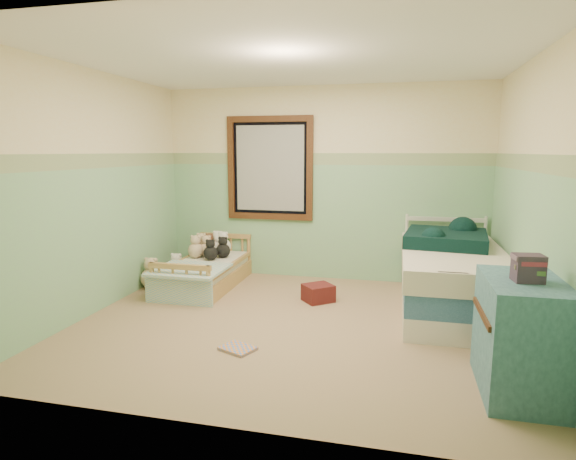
% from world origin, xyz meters
% --- Properties ---
extents(floor, '(4.20, 3.60, 0.02)m').
position_xyz_m(floor, '(0.00, 0.00, -0.01)').
color(floor, '#8D6E50').
rests_on(floor, ground).
extents(ceiling, '(4.20, 3.60, 0.02)m').
position_xyz_m(ceiling, '(0.00, 0.00, 2.51)').
color(ceiling, white).
rests_on(ceiling, wall_back).
extents(wall_back, '(4.20, 0.04, 2.50)m').
position_xyz_m(wall_back, '(0.00, 1.80, 1.25)').
color(wall_back, beige).
rests_on(wall_back, floor).
extents(wall_front, '(4.20, 0.04, 2.50)m').
position_xyz_m(wall_front, '(0.00, -1.80, 1.25)').
color(wall_front, beige).
rests_on(wall_front, floor).
extents(wall_left, '(0.04, 3.60, 2.50)m').
position_xyz_m(wall_left, '(-2.10, 0.00, 1.25)').
color(wall_left, beige).
rests_on(wall_left, floor).
extents(wall_right, '(0.04, 3.60, 2.50)m').
position_xyz_m(wall_right, '(2.10, 0.00, 1.25)').
color(wall_right, beige).
rests_on(wall_right, floor).
extents(wainscot_mint, '(4.20, 0.01, 1.50)m').
position_xyz_m(wainscot_mint, '(0.00, 1.79, 0.75)').
color(wainscot_mint, '#83B48D').
rests_on(wainscot_mint, floor).
extents(border_strip, '(4.20, 0.01, 0.15)m').
position_xyz_m(border_strip, '(0.00, 1.79, 1.57)').
color(border_strip, '#517C56').
rests_on(border_strip, wall_back).
extents(window_frame, '(1.16, 0.06, 1.36)m').
position_xyz_m(window_frame, '(-0.70, 1.76, 1.45)').
color(window_frame, black).
rests_on(window_frame, wall_back).
extents(window_blinds, '(0.92, 0.01, 1.12)m').
position_xyz_m(window_blinds, '(-0.70, 1.77, 1.45)').
color(window_blinds, '#BBBBB6').
rests_on(window_blinds, window_frame).
extents(toddler_bed_frame, '(0.74, 1.48, 0.19)m').
position_xyz_m(toddler_bed_frame, '(-1.35, 1.05, 0.09)').
color(toddler_bed_frame, '#B0804B').
rests_on(toddler_bed_frame, floor).
extents(toddler_mattress, '(0.67, 1.41, 0.12)m').
position_xyz_m(toddler_mattress, '(-1.35, 1.05, 0.25)').
color(toddler_mattress, white).
rests_on(toddler_mattress, toddler_bed_frame).
extents(patchwork_quilt, '(0.80, 0.74, 0.03)m').
position_xyz_m(patchwork_quilt, '(-1.35, 0.59, 0.32)').
color(patchwork_quilt, '#7AB6D6').
rests_on(patchwork_quilt, toddler_mattress).
extents(plush_bed_brown, '(0.18, 0.18, 0.18)m').
position_xyz_m(plush_bed_brown, '(-1.50, 1.55, 0.40)').
color(plush_bed_brown, brown).
rests_on(plush_bed_brown, toddler_mattress).
extents(plush_bed_white, '(0.21, 0.21, 0.21)m').
position_xyz_m(plush_bed_white, '(-1.30, 1.55, 0.41)').
color(plush_bed_white, white).
rests_on(plush_bed_white, toddler_mattress).
extents(plush_bed_tan, '(0.19, 0.19, 0.19)m').
position_xyz_m(plush_bed_tan, '(-1.45, 1.33, 0.41)').
color(plush_bed_tan, '#D5B590').
rests_on(plush_bed_tan, toddler_mattress).
extents(plush_bed_dark, '(0.19, 0.19, 0.19)m').
position_xyz_m(plush_bed_dark, '(-1.22, 1.33, 0.40)').
color(plush_bed_dark, black).
rests_on(plush_bed_dark, toddler_mattress).
extents(plush_floor_cream, '(0.23, 0.23, 0.23)m').
position_xyz_m(plush_floor_cream, '(-1.85, 1.27, 0.12)').
color(plush_floor_cream, white).
rests_on(plush_floor_cream, floor).
extents(plush_floor_tan, '(0.26, 0.26, 0.26)m').
position_xyz_m(plush_floor_tan, '(-1.95, 0.80, 0.13)').
color(plush_floor_tan, '#D5B590').
rests_on(plush_floor_tan, floor).
extents(twin_bed_frame, '(0.98, 1.97, 0.22)m').
position_xyz_m(twin_bed_frame, '(1.55, 0.77, 0.11)').
color(twin_bed_frame, silver).
rests_on(twin_bed_frame, floor).
extents(twin_boxspring, '(0.98, 1.97, 0.22)m').
position_xyz_m(twin_boxspring, '(1.55, 0.77, 0.33)').
color(twin_boxspring, '#29527B').
rests_on(twin_boxspring, twin_bed_frame).
extents(twin_mattress, '(1.02, 2.00, 0.22)m').
position_xyz_m(twin_mattress, '(1.55, 0.77, 0.55)').
color(twin_mattress, beige).
rests_on(twin_mattress, twin_boxspring).
extents(teal_blanket, '(0.94, 0.98, 0.14)m').
position_xyz_m(teal_blanket, '(1.50, 1.07, 0.73)').
color(teal_blanket, black).
rests_on(teal_blanket, twin_mattress).
extents(dresser, '(0.51, 0.81, 0.81)m').
position_xyz_m(dresser, '(1.84, -0.91, 0.41)').
color(dresser, '#2F566B').
rests_on(dresser, floor).
extents(book_stack, '(0.20, 0.16, 0.18)m').
position_xyz_m(book_stack, '(1.84, -0.95, 0.90)').
color(book_stack, '#442528').
rests_on(book_stack, dresser).
extents(red_pillow, '(0.41, 0.40, 0.19)m').
position_xyz_m(red_pillow, '(0.13, 0.77, 0.10)').
color(red_pillow, maroon).
rests_on(red_pillow, floor).
extents(floor_book, '(0.34, 0.31, 0.03)m').
position_xyz_m(floor_book, '(-0.31, -0.70, 0.01)').
color(floor_book, orange).
rests_on(floor_book, floor).
extents(extra_plush_0, '(0.20, 0.20, 0.20)m').
position_xyz_m(extra_plush_0, '(-1.56, 1.43, 0.41)').
color(extra_plush_0, '#D5B590').
rests_on(extra_plush_0, toddler_mattress).
extents(extra_plush_1, '(0.17, 0.17, 0.17)m').
position_xyz_m(extra_plush_1, '(-1.36, 1.54, 0.40)').
color(extra_plush_1, white).
rests_on(extra_plush_1, toddler_mattress).
extents(extra_plush_2, '(0.21, 0.21, 0.21)m').
position_xyz_m(extra_plush_2, '(-1.39, 1.58, 0.41)').
color(extra_plush_2, white).
rests_on(extra_plush_2, toddler_mattress).
extents(extra_plush_3, '(0.18, 0.18, 0.18)m').
position_xyz_m(extra_plush_3, '(-1.32, 1.16, 0.40)').
color(extra_plush_3, black).
rests_on(extra_plush_3, toddler_mattress).
extents(extra_plush_4, '(0.20, 0.20, 0.20)m').
position_xyz_m(extra_plush_4, '(-1.55, 1.24, 0.41)').
color(extra_plush_4, '#D5B590').
rests_on(extra_plush_4, toddler_mattress).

